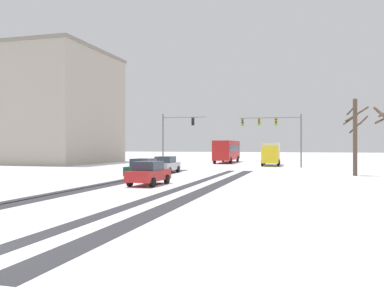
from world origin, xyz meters
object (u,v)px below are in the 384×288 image
(car_dark_green_second, at_px, (144,168))
(box_truck_delivery, at_px, (271,153))
(traffic_signal_far_right, at_px, (276,128))
(car_red_third, at_px, (149,173))
(office_building_far_left_block, at_px, (34,108))
(bare_tree_sidewalk_far, at_px, (355,134))
(traffic_signal_far_left, at_px, (175,131))
(bus_oncoming, at_px, (227,150))
(car_silver_lead, at_px, (166,165))

(car_dark_green_second, distance_m, box_truck_delivery, 25.79)
(traffic_signal_far_right, height_order, box_truck_delivery, traffic_signal_far_right)
(car_red_third, bearing_deg, office_building_far_left_block, 137.08)
(car_dark_green_second, xyz_separation_m, bare_tree_sidewalk_far, (16.85, 7.85, 2.92))
(office_building_far_left_block, bearing_deg, bare_tree_sidewalk_far, -19.06)
(traffic_signal_far_right, relative_size, box_truck_delivery, 1.01)
(traffic_signal_far_left, height_order, bare_tree_sidewalk_far, bare_tree_sidewalk_far)
(traffic_signal_far_left, relative_size, car_red_third, 1.57)
(traffic_signal_far_left, bearing_deg, car_dark_green_second, -80.31)
(traffic_signal_far_left, distance_m, bare_tree_sidewalk_far, 21.50)
(traffic_signal_far_left, bearing_deg, bus_oncoming, 76.28)
(car_silver_lead, bearing_deg, office_building_far_left_block, 148.61)
(traffic_signal_far_right, xyz_separation_m, car_dark_green_second, (-9.04, -20.26, -4.02))
(car_red_third, relative_size, office_building_far_left_block, 0.18)
(traffic_signal_far_left, bearing_deg, office_building_far_left_block, 164.78)
(car_red_third, distance_m, bare_tree_sidewalk_far, 19.55)
(car_red_third, relative_size, bus_oncoming, 0.38)
(bare_tree_sidewalk_far, bearing_deg, car_red_third, -138.29)
(bus_oncoming, bearing_deg, box_truck_delivery, -43.57)
(traffic_signal_far_left, xyz_separation_m, car_red_third, (5.24, -21.52, -3.57))
(traffic_signal_far_left, xyz_separation_m, office_building_far_left_block, (-25.32, 6.89, 4.09))
(car_silver_lead, xyz_separation_m, car_dark_green_second, (0.41, -6.48, 0.00))
(traffic_signal_far_left, distance_m, car_silver_lead, 10.91)
(box_truck_delivery, distance_m, bare_tree_sidewalk_far, 18.88)
(car_red_third, relative_size, bare_tree_sidewalk_far, 0.61)
(car_silver_lead, distance_m, bare_tree_sidewalk_far, 17.56)
(traffic_signal_far_left, distance_m, bus_oncoming, 15.53)
(traffic_signal_far_right, relative_size, bare_tree_sidewalk_far, 1.11)
(car_red_third, xyz_separation_m, box_truck_delivery, (5.71, 29.48, 0.82))
(office_building_far_left_block, bearing_deg, box_truck_delivery, 1.69)
(car_red_third, relative_size, box_truck_delivery, 0.55)
(traffic_signal_far_right, xyz_separation_m, bare_tree_sidewalk_far, (7.81, -12.41, -1.11))
(car_red_third, height_order, bare_tree_sidewalk_far, bare_tree_sidewalk_far)
(traffic_signal_far_left, relative_size, car_silver_lead, 1.58)
(traffic_signal_far_right, distance_m, bare_tree_sidewalk_far, 14.70)
(office_building_far_left_block, bearing_deg, bus_oncoming, 15.47)
(traffic_signal_far_right, distance_m, bus_oncoming, 14.15)
(car_red_third, bearing_deg, box_truck_delivery, 79.04)
(traffic_signal_far_left, height_order, car_silver_lead, traffic_signal_far_left)
(bare_tree_sidewalk_far, distance_m, office_building_far_left_block, 47.83)
(car_dark_green_second, distance_m, office_building_far_left_block, 37.39)
(traffic_signal_far_left, relative_size, traffic_signal_far_right, 0.86)
(car_silver_lead, bearing_deg, bare_tree_sidewalk_far, 4.54)
(traffic_signal_far_left, bearing_deg, car_silver_lead, -76.51)
(car_silver_lead, bearing_deg, car_red_third, -76.16)
(bus_oncoming, relative_size, office_building_far_left_block, 0.48)
(bus_oncoming, bearing_deg, bare_tree_sidewalk_far, -55.77)
(traffic_signal_far_left, bearing_deg, car_red_third, -76.33)
(car_silver_lead, bearing_deg, traffic_signal_far_right, 55.54)
(bare_tree_sidewalk_far, bearing_deg, bus_oncoming, 124.23)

